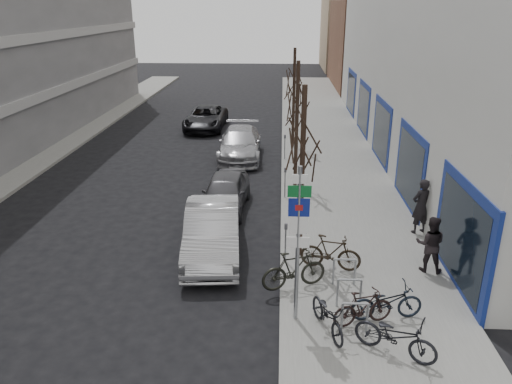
# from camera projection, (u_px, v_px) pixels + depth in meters

# --- Properties ---
(ground) EXTENTS (120.00, 120.00, 0.00)m
(ground) POSITION_uv_depth(u_px,v_px,m) (202.00, 320.00, 12.84)
(ground) COLOR black
(ground) RESTS_ON ground
(sidewalk_east) EXTENTS (5.00, 70.00, 0.15)m
(sidewalk_east) POSITION_uv_depth(u_px,v_px,m) (338.00, 187.00, 21.94)
(sidewalk_east) COLOR slate
(sidewalk_east) RESTS_ON ground
(brick_building_far) EXTENTS (12.00, 14.00, 8.00)m
(brick_building_far) POSITION_uv_depth(u_px,v_px,m) (397.00, 45.00, 48.19)
(brick_building_far) COLOR brown
(brick_building_far) RESTS_ON ground
(tan_building_far) EXTENTS (13.00, 12.00, 9.00)m
(tan_building_far) POSITION_uv_depth(u_px,v_px,m) (376.00, 32.00, 62.01)
(tan_building_far) COLOR #937A5B
(tan_building_far) RESTS_ON ground
(highway_sign_pole) EXTENTS (0.55, 0.10, 4.20)m
(highway_sign_pole) POSITION_uv_depth(u_px,v_px,m) (298.00, 236.00, 11.85)
(highway_sign_pole) COLOR gray
(highway_sign_pole) RESTS_ON ground
(bike_rack) EXTENTS (0.66, 2.26, 0.83)m
(bike_rack) POSITION_uv_depth(u_px,v_px,m) (349.00, 289.00, 12.98)
(bike_rack) COLOR gray
(bike_rack) RESTS_ON sidewalk_east
(tree_near) EXTENTS (1.80, 1.80, 5.50)m
(tree_near) POSITION_uv_depth(u_px,v_px,m) (303.00, 133.00, 14.54)
(tree_near) COLOR black
(tree_near) RESTS_ON ground
(tree_mid) EXTENTS (1.80, 1.80, 5.50)m
(tree_mid) POSITION_uv_depth(u_px,v_px,m) (298.00, 95.00, 20.62)
(tree_mid) COLOR black
(tree_mid) RESTS_ON ground
(tree_far) EXTENTS (1.80, 1.80, 5.50)m
(tree_far) POSITION_uv_depth(u_px,v_px,m) (294.00, 75.00, 26.69)
(tree_far) COLOR black
(tree_far) RESTS_ON ground
(meter_front) EXTENTS (0.10, 0.08, 1.27)m
(meter_front) POSITION_uv_depth(u_px,v_px,m) (286.00, 239.00, 15.22)
(meter_front) COLOR gray
(meter_front) RESTS_ON sidewalk_east
(meter_mid) EXTENTS (0.10, 0.08, 1.27)m
(meter_mid) POSITION_uv_depth(u_px,v_px,m) (285.00, 180.00, 20.36)
(meter_mid) COLOR gray
(meter_mid) RESTS_ON sidewalk_east
(meter_back) EXTENTS (0.10, 0.08, 1.27)m
(meter_back) POSITION_uv_depth(u_px,v_px,m) (285.00, 144.00, 25.50)
(meter_back) COLOR gray
(meter_back) RESTS_ON sidewalk_east
(bike_near_left) EXTENTS (1.08, 1.83, 1.07)m
(bike_near_left) POSITION_uv_depth(u_px,v_px,m) (328.00, 312.00, 11.97)
(bike_near_left) COLOR black
(bike_near_left) RESTS_ON sidewalk_east
(bike_near_right) EXTENTS (1.67, 0.96, 0.97)m
(bike_near_right) POSITION_uv_depth(u_px,v_px,m) (363.00, 307.00, 12.26)
(bike_near_right) COLOR black
(bike_near_right) RESTS_ON sidewalk_east
(bike_mid_curb) EXTENTS (1.91, 0.85, 1.13)m
(bike_mid_curb) POSITION_uv_depth(u_px,v_px,m) (387.00, 299.00, 12.46)
(bike_mid_curb) COLOR black
(bike_mid_curb) RESTS_ON sidewalk_east
(bike_mid_inner) EXTENTS (1.98, 1.20, 1.16)m
(bike_mid_inner) POSITION_uv_depth(u_px,v_px,m) (294.00, 269.00, 13.83)
(bike_mid_inner) COLOR black
(bike_mid_inner) RESTS_ON sidewalk_east
(bike_far_curb) EXTENTS (1.95, 1.44, 1.17)m
(bike_far_curb) POSITION_uv_depth(u_px,v_px,m) (396.00, 333.00, 11.16)
(bike_far_curb) COLOR black
(bike_far_curb) RESTS_ON sidewalk_east
(bike_far_inner) EXTENTS (1.91, 0.93, 1.11)m
(bike_far_inner) POSITION_uv_depth(u_px,v_px,m) (331.00, 252.00, 14.85)
(bike_far_inner) COLOR black
(bike_far_inner) RESTS_ON sidewalk_east
(parked_car_front) EXTENTS (2.16, 5.02, 1.61)m
(parked_car_front) POSITION_uv_depth(u_px,v_px,m) (212.00, 231.00, 15.99)
(parked_car_front) COLOR #B8B9BE
(parked_car_front) RESTS_ON ground
(parked_car_mid) EXTENTS (1.86, 4.21, 1.41)m
(parked_car_mid) POSITION_uv_depth(u_px,v_px,m) (225.00, 192.00, 19.59)
(parked_car_mid) COLOR #47464A
(parked_car_mid) RESTS_ON ground
(parked_car_back) EXTENTS (2.30, 5.38, 1.55)m
(parked_car_back) POSITION_uv_depth(u_px,v_px,m) (240.00, 144.00, 26.21)
(parked_car_back) COLOR #A2A2A7
(parked_car_back) RESTS_ON ground
(lane_car) EXTENTS (2.51, 5.24, 1.44)m
(lane_car) POSITION_uv_depth(u_px,v_px,m) (206.00, 118.00, 32.40)
(lane_car) COLOR black
(lane_car) RESTS_ON ground
(pedestrian_near) EXTENTS (0.84, 0.72, 1.96)m
(pedestrian_near) POSITION_uv_depth(u_px,v_px,m) (421.00, 206.00, 17.10)
(pedestrian_near) COLOR black
(pedestrian_near) RESTS_ON sidewalk_east
(pedestrian_far) EXTENTS (0.73, 0.58, 1.76)m
(pedestrian_far) POSITION_uv_depth(u_px,v_px,m) (430.00, 244.00, 14.65)
(pedestrian_far) COLOR black
(pedestrian_far) RESTS_ON sidewalk_east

